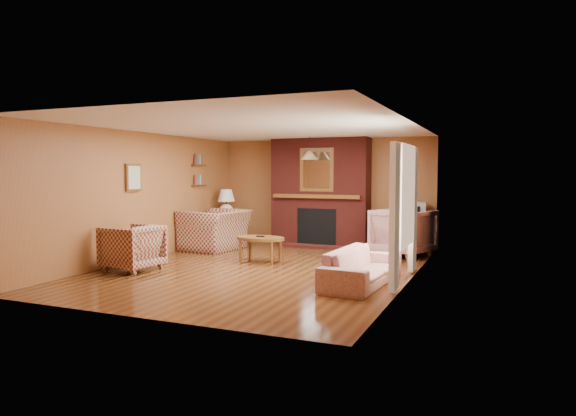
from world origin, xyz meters
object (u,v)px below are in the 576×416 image
at_px(plaid_armchair, 132,247).
at_px(floral_sofa, 362,267).
at_px(crt_tv, 411,214).
at_px(table_lamp, 226,202).
at_px(side_table, 226,230).
at_px(plaid_loveseat, 215,230).
at_px(coffee_table, 260,240).
at_px(tv_stand, 411,239).
at_px(fireplace, 320,193).
at_px(floral_armchair, 403,232).

distance_m(plaid_armchair, floral_sofa, 3.87).
bearing_deg(crt_tv, table_lamp, -175.26).
distance_m(floral_sofa, side_table, 5.03).
height_order(plaid_loveseat, crt_tv, crt_tv).
xyz_separation_m(floral_sofa, coffee_table, (-2.17, 1.06, 0.15)).
relative_size(plaid_armchair, coffee_table, 0.91).
xyz_separation_m(plaid_loveseat, floral_sofa, (3.75, -2.13, -0.16)).
distance_m(coffee_table, crt_tv, 3.30).
bearing_deg(tv_stand, coffee_table, -138.39).
height_order(coffee_table, tv_stand, tv_stand).
relative_size(plaid_loveseat, plaid_armchair, 1.54).
distance_m(fireplace, plaid_loveseat, 2.47).
relative_size(floral_armchair, table_lamp, 1.60).
bearing_deg(side_table, crt_tv, 4.74).
height_order(side_table, table_lamp, table_lamp).
height_order(coffee_table, crt_tv, crt_tv).
bearing_deg(floral_armchair, plaid_loveseat, 33.19).
relative_size(floral_sofa, table_lamp, 2.81).
distance_m(plaid_loveseat, floral_armchair, 3.91).
xyz_separation_m(plaid_loveseat, coffee_table, (1.58, -1.06, -0.00)).
bearing_deg(floral_armchair, tv_stand, -75.45).
bearing_deg(floral_armchair, crt_tv, -75.54).
distance_m(fireplace, plaid_armchair, 4.50).
relative_size(fireplace, floral_armchair, 2.34).
xyz_separation_m(side_table, tv_stand, (4.15, 0.35, -0.04)).
bearing_deg(table_lamp, crt_tv, 4.74).
distance_m(plaid_loveseat, side_table, 0.96).
height_order(fireplace, plaid_loveseat, fireplace).
bearing_deg(side_table, fireplace, 14.29).
bearing_deg(tv_stand, table_lamp, -178.71).
height_order(plaid_loveseat, coffee_table, plaid_loveseat).
bearing_deg(side_table, tv_stand, 4.82).
bearing_deg(coffee_table, floral_armchair, 39.01).
relative_size(plaid_armchair, crt_tv, 1.33).
xyz_separation_m(fireplace, tv_stand, (2.05, -0.18, -0.92)).
bearing_deg(side_table, plaid_armchair, -87.50).
distance_m(plaid_loveseat, table_lamp, 1.09).
xyz_separation_m(plaid_loveseat, plaid_armchair, (-0.10, -2.53, -0.04)).
relative_size(side_table, crt_tv, 0.96).
distance_m(table_lamp, crt_tv, 4.17).
height_order(fireplace, tv_stand, fireplace).
distance_m(plaid_armchair, table_lamp, 3.49).
height_order(tv_stand, crt_tv, crt_tv).
height_order(plaid_armchair, tv_stand, plaid_armchair).
bearing_deg(floral_armchair, fireplace, 2.81).
distance_m(tv_stand, crt_tv, 0.52).
height_order(floral_sofa, crt_tv, crt_tv).
bearing_deg(plaid_armchair, fireplace, 159.54).
xyz_separation_m(fireplace, table_lamp, (-2.10, -0.53, -0.22)).
height_order(floral_armchair, table_lamp, table_lamp).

